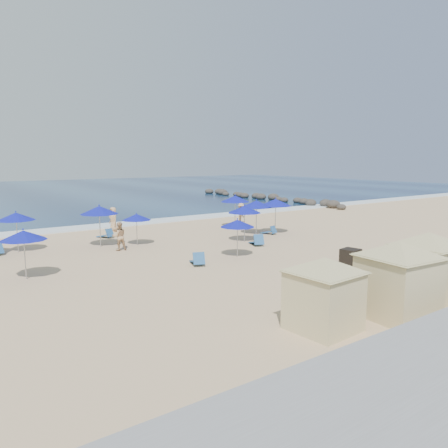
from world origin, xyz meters
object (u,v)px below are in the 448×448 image
at_px(umbrella_6, 245,209).
at_px(umbrella_9, 276,202).
at_px(umbrella_2, 23,235).
at_px(umbrella_4, 136,217).
at_px(umbrella_7, 235,199).
at_px(cabana_0, 324,284).
at_px(beachgoer_2, 241,213).
at_px(cabana_1, 399,270).
at_px(rock_jetty, 265,197).
at_px(umbrella_8, 256,204).
at_px(cabana_2, 428,257).
at_px(beachgoer_1, 119,236).
at_px(beachgoer_3, 113,219).
at_px(umbrella_5, 237,223).
at_px(umbrella_3, 99,210).
at_px(trash_bin, 350,257).
at_px(umbrella_1, 16,216).

distance_m(umbrella_6, umbrella_9, 3.93).
xyz_separation_m(umbrella_2, umbrella_4, (7.31, 4.27, -0.22)).
distance_m(umbrella_7, umbrella_9, 4.05).
bearing_deg(cabana_0, beachgoer_2, 58.63).
xyz_separation_m(cabana_1, umbrella_9, (7.94, 14.82, 0.60)).
xyz_separation_m(rock_jetty, umbrella_8, (-17.73, -19.42, 1.83)).
height_order(cabana_2, beachgoer_2, cabana_2).
relative_size(umbrella_8, beachgoer_1, 1.51).
height_order(cabana_0, beachgoer_3, cabana_0).
bearing_deg(umbrella_2, umbrella_5, -10.95).
bearing_deg(umbrella_4, umbrella_8, -9.28).
distance_m(rock_jetty, umbrella_4, 31.84).
bearing_deg(cabana_2, umbrella_3, 110.92).
distance_m(rock_jetty, umbrella_7, 23.32).
xyz_separation_m(umbrella_4, umbrella_8, (8.47, -1.38, 0.42)).
bearing_deg(umbrella_5, cabana_2, -81.65).
xyz_separation_m(umbrella_2, umbrella_6, (13.40, 1.22, 0.13)).
bearing_deg(umbrella_4, umbrella_5, -64.04).
bearing_deg(trash_bin, umbrella_7, 69.30).
distance_m(umbrella_3, beachgoer_2, 13.28).
relative_size(beachgoer_2, beachgoer_3, 0.94).
bearing_deg(beachgoer_3, umbrella_4, -10.22).
bearing_deg(cabana_2, umbrella_9, 69.65).
bearing_deg(umbrella_3, umbrella_1, 164.89).
distance_m(umbrella_6, beachgoer_2, 8.24).
distance_m(cabana_0, umbrella_7, 20.82).
bearing_deg(beachgoer_1, rock_jetty, -135.95).
relative_size(trash_bin, umbrella_4, 0.41).
distance_m(umbrella_5, umbrella_9, 8.10).
bearing_deg(beachgoer_2, umbrella_8, 174.23).
height_order(cabana_0, cabana_2, cabana_2).
relative_size(umbrella_8, beachgoer_3, 1.39).
bearing_deg(umbrella_6, umbrella_1, 157.81).
bearing_deg(umbrella_5, umbrella_1, 138.74).
relative_size(umbrella_8, beachgoer_2, 1.48).
height_order(cabana_1, umbrella_3, cabana_1).
relative_size(cabana_2, umbrella_7, 1.76).
distance_m(umbrella_7, beachgoer_2, 2.57).
bearing_deg(umbrella_7, cabana_1, -111.35).
bearing_deg(umbrella_3, umbrella_8, -12.12).
xyz_separation_m(umbrella_1, beachgoer_3, (7.21, 3.74, -1.17)).
distance_m(umbrella_8, beachgoer_3, 10.61).
height_order(rock_jetty, cabana_1, cabana_1).
distance_m(cabana_1, umbrella_8, 16.67).
bearing_deg(beachgoer_2, cabana_1, 176.70).
xyz_separation_m(umbrella_4, beachgoer_1, (-1.49, -0.83, -0.93)).
relative_size(cabana_1, umbrella_6, 1.87).
height_order(rock_jetty, umbrella_6, umbrella_6).
bearing_deg(umbrella_9, beachgoer_2, 78.66).
xyz_separation_m(beachgoer_1, beachgoer_3, (2.26, 6.63, 0.07)).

